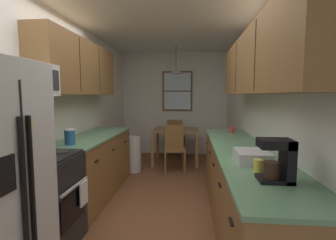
% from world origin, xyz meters
% --- Properties ---
extents(ground_plane, '(12.00, 12.00, 0.00)m').
position_xyz_m(ground_plane, '(0.00, 1.00, 0.00)').
color(ground_plane, brown).
extents(wall_left, '(0.10, 9.00, 2.55)m').
position_xyz_m(wall_left, '(-1.35, 1.00, 1.27)').
color(wall_left, white).
rests_on(wall_left, ground).
extents(wall_right, '(0.10, 9.00, 2.55)m').
position_xyz_m(wall_right, '(1.35, 1.00, 1.27)').
color(wall_right, white).
rests_on(wall_right, ground).
extents(wall_back, '(4.40, 0.10, 2.55)m').
position_xyz_m(wall_back, '(0.00, 3.65, 1.27)').
color(wall_back, white).
rests_on(wall_back, ground).
extents(ceiling_slab, '(4.40, 9.00, 0.08)m').
position_xyz_m(ceiling_slab, '(0.00, 1.00, 2.59)').
color(ceiling_slab, white).
extents(stove_range, '(0.66, 0.65, 1.10)m').
position_xyz_m(stove_range, '(-0.99, -0.48, 0.47)').
color(stove_range, black).
rests_on(stove_range, ground).
extents(microwave_over_range, '(0.39, 0.62, 0.31)m').
position_xyz_m(microwave_over_range, '(-1.11, -0.48, 1.63)').
color(microwave_over_range, white).
extents(counter_left, '(0.64, 1.94, 0.90)m').
position_xyz_m(counter_left, '(-1.00, 0.81, 0.45)').
color(counter_left, brown).
rests_on(counter_left, ground).
extents(upper_cabinets_left, '(0.33, 2.02, 0.74)m').
position_xyz_m(upper_cabinets_left, '(-1.14, 0.76, 1.86)').
color(upper_cabinets_left, brown).
extents(counter_right, '(0.64, 3.22, 0.90)m').
position_xyz_m(counter_right, '(1.00, 0.13, 0.45)').
color(counter_right, brown).
rests_on(counter_right, ground).
extents(upper_cabinets_right, '(0.33, 2.90, 0.66)m').
position_xyz_m(upper_cabinets_right, '(1.14, 0.08, 1.83)').
color(upper_cabinets_right, brown).
extents(dining_table, '(0.97, 0.81, 0.75)m').
position_xyz_m(dining_table, '(0.09, 2.73, 0.64)').
color(dining_table, olive).
rests_on(dining_table, ground).
extents(dining_chair_near, '(0.44, 0.44, 0.90)m').
position_xyz_m(dining_chair_near, '(0.11, 2.11, 0.50)').
color(dining_chair_near, brown).
rests_on(dining_chair_near, ground).
extents(dining_chair_far, '(0.44, 0.44, 0.90)m').
position_xyz_m(dining_chair_far, '(0.05, 3.34, 0.50)').
color(dining_chair_far, brown).
rests_on(dining_chair_far, ground).
extents(pendant_light, '(0.31, 0.31, 0.60)m').
position_xyz_m(pendant_light, '(0.09, 2.73, 2.00)').
color(pendant_light, black).
extents(back_window, '(0.74, 0.05, 0.98)m').
position_xyz_m(back_window, '(0.07, 3.58, 1.59)').
color(back_window, brown).
extents(trash_bin, '(0.32, 0.32, 0.69)m').
position_xyz_m(trash_bin, '(-0.70, 2.04, 0.34)').
color(trash_bin, silver).
rests_on(trash_bin, ground).
extents(storage_canister, '(0.12, 0.12, 0.19)m').
position_xyz_m(storage_canister, '(-1.00, 0.13, 0.99)').
color(storage_canister, '#265999').
rests_on(storage_canister, counter_left).
extents(dish_towel, '(0.02, 0.16, 0.24)m').
position_xyz_m(dish_towel, '(-0.64, -0.32, 0.50)').
color(dish_towel, white).
extents(coffee_maker, '(0.22, 0.18, 0.29)m').
position_xyz_m(coffee_maker, '(1.03, -0.94, 1.05)').
color(coffee_maker, black).
rests_on(coffee_maker, counter_right).
extents(mug_by_coffeemaker, '(0.11, 0.07, 0.10)m').
position_xyz_m(mug_by_coffeemaker, '(0.95, -0.74, 0.95)').
color(mug_by_coffeemaker, '#E5CC4C').
rests_on(mug_by_coffeemaker, counter_right).
extents(mug_spare, '(0.12, 0.08, 0.10)m').
position_xyz_m(mug_spare, '(1.06, 1.27, 0.95)').
color(mug_spare, '#BF3F33').
rests_on(mug_spare, counter_right).
extents(dish_rack, '(0.28, 0.34, 0.10)m').
position_xyz_m(dish_rack, '(0.97, -0.46, 0.95)').
color(dish_rack, silver).
rests_on(dish_rack, counter_right).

